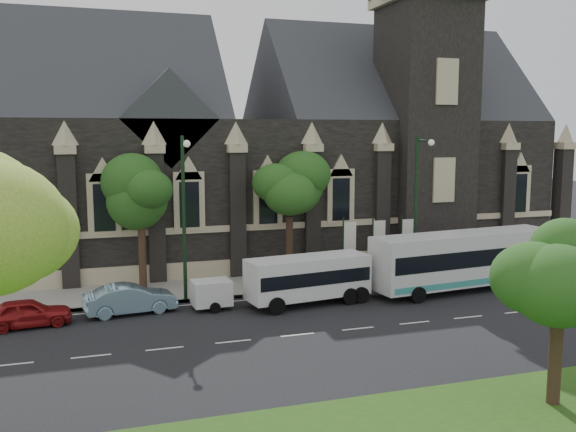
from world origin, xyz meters
name	(u,v)px	position (x,y,z in m)	size (l,w,h in m)	color
ground	(298,335)	(0.00, 0.00, 0.00)	(160.00, 160.00, 0.00)	black
sidewalk	(247,285)	(0.00, 9.50, 0.07)	(80.00, 5.00, 0.15)	gray
museum	(282,146)	(5.12, 18.78, 8.17)	(40.00, 17.70, 29.90)	black
tree_park_east	(561,269)	(6.18, -9.32, 4.62)	(3.40, 3.40, 6.28)	black
tree_walk_right	(292,187)	(3.21, 10.71, 5.82)	(4.08, 4.08, 7.80)	black
tree_walk_left	(144,192)	(-5.80, 10.70, 5.73)	(3.91, 3.91, 7.64)	black
street_lamp_near	(417,200)	(10.00, 7.09, 5.11)	(0.36, 1.88, 9.00)	black
street_lamp_mid	(184,209)	(-4.00, 7.09, 5.11)	(0.36, 1.88, 9.00)	black
banner_flag_left	(347,243)	(6.29, 9.00, 2.38)	(0.90, 0.10, 4.00)	black
banner_flag_center	(377,241)	(8.29, 9.00, 2.38)	(0.90, 0.10, 4.00)	black
banner_flag_right	(405,240)	(10.29, 9.00, 2.38)	(0.90, 0.10, 4.00)	black
tour_coach	(464,259)	(11.88, 4.79, 1.85)	(11.85, 3.77, 3.40)	silver
shuttle_bus	(309,277)	(2.22, 4.74, 1.50)	(6.92, 3.17, 2.58)	silver
box_trailer	(211,293)	(-2.94, 5.35, 0.87)	(2.91, 1.71, 1.53)	silver
sedan	(130,299)	(-7.02, 5.85, 0.76)	(1.60, 4.59, 1.51)	#7DA1B4
car_far_red	(27,313)	(-11.83, 5.06, 0.69)	(1.62, 4.02, 1.37)	maroon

